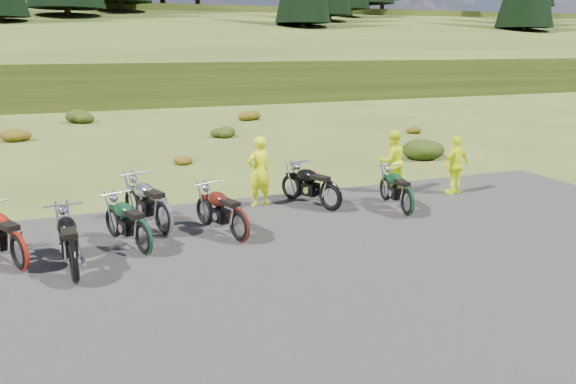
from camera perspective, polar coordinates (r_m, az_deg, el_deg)
name	(u,v)px	position (r m, az deg, el deg)	size (l,w,h in m)	color
ground	(286,248)	(11.72, -0.16, -5.71)	(300.00, 300.00, 0.00)	#3C4C19
gravel_pad	(328,285)	(10.02, 4.05, -9.42)	(20.00, 12.00, 0.04)	black
hill_slope	(107,86)	(60.51, -17.87, 10.17)	(300.00, 46.00, 3.00)	#2C4216
hill_plateau	(85,66)	(120.37, -19.95, 11.94)	(300.00, 90.00, 9.17)	#2C4216
shrub_2	(15,133)	(27.18, -26.00, 5.41)	(1.30, 1.30, 0.77)	#663D0C
shrub_3	(82,115)	(32.35, -20.24, 7.40)	(1.56, 1.56, 0.92)	black
shrub_4	(181,158)	(20.14, -10.79, 3.41)	(0.77, 0.77, 0.45)	#663D0C
shrub_5	(222,131)	(25.85, -6.70, 6.21)	(1.03, 1.03, 0.61)	black
shrub_6	(248,113)	(31.68, -4.08, 7.98)	(1.30, 1.30, 0.77)	#663D0C
shrub_7	(425,145)	(21.55, 13.75, 4.61)	(1.56, 1.56, 0.92)	black
shrub_8	(411,128)	(27.53, 12.39, 6.33)	(0.77, 0.77, 0.45)	#663D0C
motorcycle_0	(76,285)	(10.69, -20.73, -8.79)	(2.21, 0.74, 1.16)	black
motorcycle_1	(22,272)	(11.64, -25.43, -7.35)	(2.14, 0.71, 1.12)	maroon
motorcycle_2	(145,256)	(11.65, -14.34, -6.32)	(2.07, 0.69, 1.08)	#0E341B
motorcycle_3	(165,236)	(12.72, -12.40, -4.39)	(2.32, 0.77, 1.21)	#A4A4A9
motorcycle_4	(240,243)	(12.04, -4.93, -5.20)	(2.12, 0.71, 1.11)	#47130B
motorcycle_5	(330,212)	(14.22, 4.32, -2.04)	(2.14, 0.71, 1.12)	black
motorcycle_6	(329,208)	(14.54, 4.24, -1.65)	(1.98, 0.66, 1.04)	#9D1C0B
motorcycle_7	(406,217)	(14.08, 11.94, -2.49)	(2.04, 0.68, 1.07)	#0E3217
person_middle	(259,172)	(14.45, -2.96, 1.99)	(0.66, 0.44, 1.82)	#D1E40C
person_right_a	(392,162)	(16.14, 10.49, 3.00)	(0.86, 0.67, 1.76)	#D1E40C
person_right_b	(456,166)	(16.35, 16.66, 2.56)	(0.96, 0.40, 1.64)	#D1E40C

